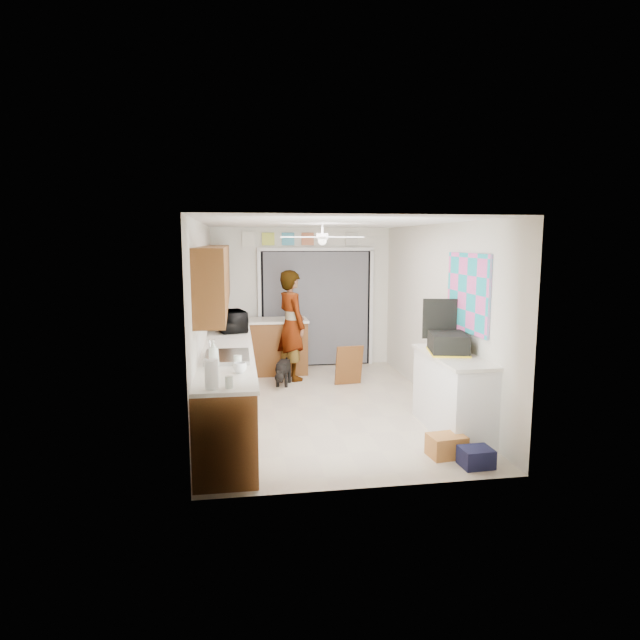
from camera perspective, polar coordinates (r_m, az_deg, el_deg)
name	(u,v)px	position (r m, az deg, el deg)	size (l,w,h in m)	color
floor	(324,406)	(7.49, 0.48, -9.18)	(5.00, 5.00, 0.00)	#BEAD98
ceiling	(325,223)	(7.14, 0.50, 10.30)	(5.00, 5.00, 0.00)	white
wall_back	(302,298)	(9.67, -1.91, 2.40)	(3.20, 3.20, 0.00)	silver
wall_front	(370,356)	(4.80, 5.34, -3.86)	(3.20, 3.20, 0.00)	silver
wall_left	(204,320)	(7.13, -12.30, 0.04)	(5.00, 5.00, 0.00)	silver
wall_right	(437,314)	(7.64, 12.42, 0.58)	(5.00, 5.00, 0.00)	silver
left_base_cabinets	(229,378)	(7.28, -9.73, -6.15)	(0.60, 4.80, 0.90)	brown
left_countertop	(228,344)	(7.18, -9.74, -2.52)	(0.62, 4.80, 0.04)	white
upper_cabinets	(216,276)	(7.27, -11.08, 4.59)	(0.32, 4.00, 0.80)	brown
sink_basin	(227,357)	(6.19, -9.88, -3.94)	(0.50, 0.76, 0.06)	silver
faucet	(210,350)	(6.18, -11.67, -3.12)	(0.03, 0.03, 0.22)	silver
peninsula_base	(277,347)	(9.25, -4.59, -2.92)	(1.00, 0.60, 0.90)	brown
peninsula_top	(277,320)	(9.17, -4.63, -0.04)	(1.04, 0.64, 0.04)	white
back_opening_recess	(316,309)	(9.70, -0.42, 1.23)	(2.00, 0.06, 2.10)	black
curtain_panel	(316,309)	(9.66, -0.39, 1.20)	(1.90, 0.03, 2.05)	slate
door_trim_left	(260,310)	(9.57, -6.45, 1.08)	(0.06, 0.04, 2.10)	white
door_trim_right	(371,308)	(9.87, 5.48, 1.32)	(0.06, 0.04, 2.10)	white
door_trim_head	(316,249)	(9.59, -0.40, 7.56)	(2.10, 0.04, 0.06)	white
header_frame_0	(268,239)	(9.53, -5.55, 8.60)	(0.22, 0.02, 0.22)	#D0DF4A
header_frame_1	(288,239)	(9.56, -3.43, 8.62)	(0.22, 0.02, 0.22)	#49A4C3
header_frame_2	(308,239)	(9.60, -1.32, 8.63)	(0.22, 0.02, 0.22)	#C9704B
header_frame_4	(352,239)	(9.74, 3.40, 8.62)	(0.22, 0.02, 0.22)	beige
route66_sign	(248,239)	(9.52, -7.67, 8.56)	(0.22, 0.02, 0.26)	silver
right_counter_base	(452,395)	(6.62, 13.94, -7.77)	(0.50, 1.40, 0.90)	white
right_counter_top	(453,356)	(6.50, 14.01, -3.79)	(0.54, 1.44, 0.04)	white
abstract_painting	(468,293)	(6.67, 15.47, 2.81)	(0.03, 1.15, 0.95)	#FA5CB6
ceiling_fan	(322,237)	(7.34, 0.24, 8.84)	(1.14, 1.14, 0.24)	white
microwave	(232,321)	(7.99, -9.42, -0.12)	(0.56, 0.38, 0.31)	black
soap_bottle	(214,353)	(5.77, -11.27, -3.52)	(0.12, 0.12, 0.30)	silver
cup	(240,368)	(5.50, -8.54, -5.06)	(0.14, 0.14, 0.11)	white
jar_a	(238,361)	(5.78, -8.77, -4.34)	(0.09, 0.09, 0.12)	silver
jar_b	(229,382)	(4.96, -9.68, -6.56)	(0.07, 0.07, 0.11)	silver
paper_towel_roll	(212,374)	(4.95, -11.49, -5.70)	(0.12, 0.12, 0.27)	white
suitcase	(448,343)	(6.57, 13.50, -2.40)	(0.42, 0.56, 0.24)	black
suitcase_rim	(448,352)	(6.59, 13.47, -3.33)	(0.44, 0.58, 0.02)	yellow
suitcase_lid	(440,319)	(6.79, 12.65, 0.13)	(0.42, 0.03, 0.50)	black
cardboard_box	(447,446)	(5.97, 13.35, -12.92)	(0.38, 0.28, 0.24)	#BC773B
navy_crate	(476,457)	(5.81, 16.31, -13.87)	(0.32, 0.26, 0.19)	#151736
cabinet_door_panel	(349,365)	(8.47, 3.11, -4.84)	(0.43, 0.03, 0.65)	brown
man	(292,325)	(8.75, -3.04, -0.55)	(0.66, 0.43, 1.80)	white
dog	(284,372)	(8.53, -3.91, -5.52)	(0.23, 0.54, 0.43)	black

